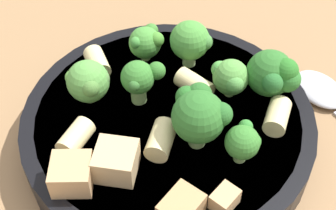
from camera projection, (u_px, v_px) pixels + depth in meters
ground_plane at (168, 139)px, 0.38m from camera, size 2.00×2.00×0.00m
pasta_bowl at (168, 124)px, 0.36m from camera, size 0.22×0.22×0.03m
broccoli_floret_0 at (274, 74)px, 0.35m from camera, size 0.04×0.04×0.04m
broccoli_floret_1 at (199, 114)px, 0.32m from camera, size 0.04×0.04×0.05m
broccoli_floret_2 at (139, 79)px, 0.35m from camera, size 0.03×0.03×0.04m
broccoli_floret_3 at (230, 78)px, 0.36m from camera, size 0.03×0.03×0.03m
broccoli_floret_4 at (190, 41)px, 0.38m from camera, size 0.03×0.03×0.04m
broccoli_floret_5 at (89, 82)px, 0.35m from camera, size 0.03×0.03×0.04m
broccoli_floret_6 at (146, 42)px, 0.39m from camera, size 0.03×0.03×0.03m
broccoli_floret_7 at (243, 142)px, 0.31m from camera, size 0.02×0.02×0.03m
rigatoni_0 at (97, 62)px, 0.38m from camera, size 0.03×0.02×0.02m
rigatoni_1 at (77, 140)px, 0.33m from camera, size 0.03×0.03×0.02m
rigatoni_2 at (277, 116)px, 0.34m from camera, size 0.03×0.03×0.02m
rigatoni_3 at (194, 84)px, 0.36m from camera, size 0.03×0.03×0.02m
rigatoni_4 at (161, 140)px, 0.33m from camera, size 0.03×0.03×0.02m
chicken_chunk_0 at (222, 200)px, 0.30m from camera, size 0.02×0.02×0.01m
chicken_chunk_1 at (72, 174)px, 0.30m from camera, size 0.03×0.03×0.02m
chicken_chunk_2 at (181, 208)px, 0.29m from camera, size 0.03×0.03×0.02m
chicken_chunk_3 at (116, 161)px, 0.31m from camera, size 0.04×0.04×0.02m
spoon at (336, 105)px, 0.40m from camera, size 0.16×0.04×0.01m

